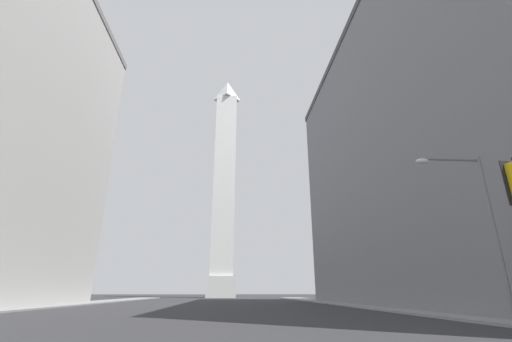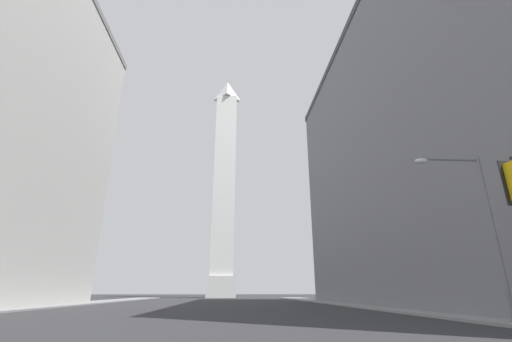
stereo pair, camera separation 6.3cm
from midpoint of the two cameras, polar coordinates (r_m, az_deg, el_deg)
The scene contains 5 objects.
sidewalk_left at distance 39.26m, azimuth -34.95°, elevation -18.25°, with size 5.00×106.97×0.15m, color gray.
sidewalk_right at distance 37.40m, azimuth 20.24°, elevation -20.51°, with size 5.00×106.97×0.15m, color gray.
building_right at distance 45.74m, azimuth 31.77°, elevation 3.58°, with size 24.74×52.03×34.20m.
obelisk at distance 95.84m, azimuth -5.25°, elevation -1.94°, with size 7.34×7.34×62.88m.
street_lamp at distance 18.91m, azimuth 33.20°, elevation -6.24°, with size 3.28×0.36×7.69m.
Camera 2 is at (2.16, -2.29, 1.50)m, focal length 24.00 mm.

